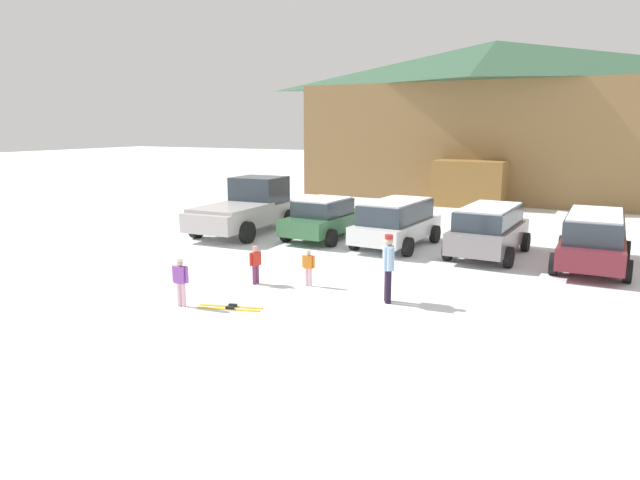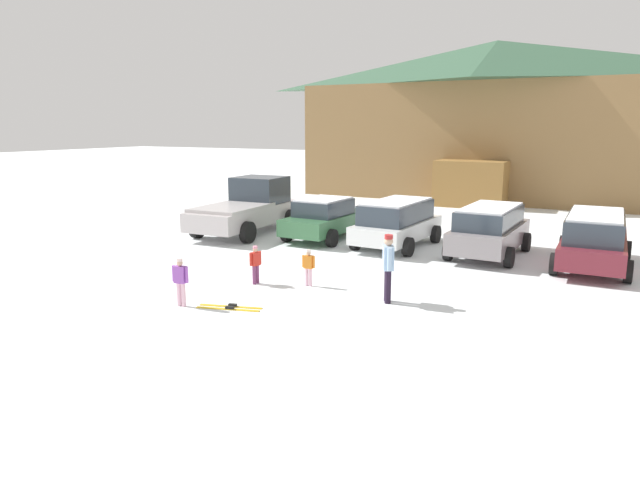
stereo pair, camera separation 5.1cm
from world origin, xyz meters
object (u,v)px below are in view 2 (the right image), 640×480
parked_white_suv (397,222)px  skier_child_in_orange_jacket (309,266)px  parked_green_coupe (326,218)px  pair_of_skis (230,307)px  skier_child_in_red_jacket (256,263)px  skier_adult_in_blue_parka (388,264)px  ski_lodge (493,119)px  pickup_truck (249,208)px  skier_child_in_purple_jacket (180,279)px  parked_grey_wagon (489,229)px  parked_maroon_van (594,238)px

parked_white_suv → skier_child_in_orange_jacket: parked_white_suv is taller
parked_green_coupe → pair_of_skis: 8.74m
parked_green_coupe → skier_child_in_red_jacket: bearing=-79.5°
skier_adult_in_blue_parka → skier_child_in_orange_jacket: skier_adult_in_blue_parka is taller
ski_lodge → pickup_truck: size_ratio=3.83×
skier_child_in_orange_jacket → skier_child_in_purple_jacket: 3.46m
parked_green_coupe → pickup_truck: bearing=-176.1°
parked_grey_wagon → skier_adult_in_blue_parka: (-1.13, -6.24, 0.05)m
parked_green_coupe → parked_grey_wagon: parked_grey_wagon is taller
pair_of_skis → pickup_truck: bearing=121.9°
skier_adult_in_blue_parka → skier_child_in_red_jacket: skier_adult_in_blue_parka is taller
parked_green_coupe → parked_maroon_van: 9.17m
parked_green_coupe → parked_grey_wagon: (6.07, -0.11, 0.10)m
parked_green_coupe → pair_of_skis: parked_green_coupe is taller
pickup_truck → ski_lodge: bearing=69.7°
parked_grey_wagon → skier_child_in_red_jacket: bearing=-127.4°
ski_lodge → skier_child_in_orange_jacket: bearing=-90.5°
parked_white_suv → parked_grey_wagon: 3.20m
parked_grey_wagon → skier_child_in_purple_jacket: parked_grey_wagon is taller
parked_green_coupe → pickup_truck: size_ratio=0.75×
ski_lodge → skier_child_in_red_jacket: size_ratio=20.49×
parked_white_suv → pair_of_skis: size_ratio=2.75×
skier_child_in_purple_jacket → parked_green_coupe: bearing=94.7°
parked_white_suv → parked_grey_wagon: size_ratio=1.00×
parked_green_coupe → pair_of_skis: bearing=-77.8°
ski_lodge → parked_maroon_van: (6.40, -16.50, -3.66)m
ski_lodge → pair_of_skis: 25.17m
pickup_truck → pair_of_skis: size_ratio=3.59×
parked_maroon_van → skier_child_in_purple_jacket: size_ratio=4.08×
ski_lodge → skier_child_in_purple_jacket: 25.52m
parked_maroon_van → pickup_truck: (-12.49, 0.04, 0.09)m
ski_lodge → pair_of_skis: ski_lodge is taller
parked_maroon_van → skier_child_in_purple_jacket: bearing=-134.4°
parked_grey_wagon → pair_of_skis: size_ratio=2.75×
parked_green_coupe → parked_maroon_van: (9.17, -0.27, 0.11)m
parked_grey_wagon → skier_child_in_orange_jacket: bearing=-120.8°
parked_green_coupe → skier_child_in_orange_jacket: (2.56, -5.98, -0.23)m
parked_white_suv → skier_child_in_red_jacket: parked_white_suv is taller
skier_child_in_red_jacket → parked_white_suv: bearing=75.3°
parked_grey_wagon → skier_child_in_orange_jacket: parked_grey_wagon is taller
parked_white_suv → skier_child_in_purple_jacket: size_ratio=3.69×
ski_lodge → parked_green_coupe: bearing=-99.7°
parked_white_suv → skier_child_in_orange_jacket: (-0.31, -5.88, -0.33)m
parked_white_suv → pair_of_skis: parked_white_suv is taller
skier_child_in_orange_jacket → pickup_truck: bearing=135.6°
parked_green_coupe → skier_child_in_purple_jacket: parked_green_coupe is taller
parked_white_suv → skier_adult_in_blue_parka: (2.07, -6.24, 0.05)m
ski_lodge → parked_maroon_van: ski_lodge is taller
ski_lodge → parked_white_suv: ski_lodge is taller
skier_adult_in_blue_parka → pair_of_skis: (-3.10, -2.17, -0.92)m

